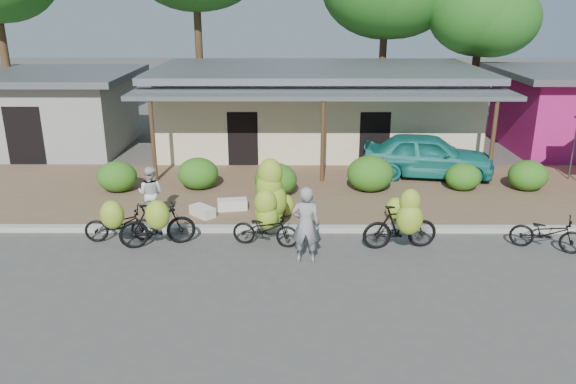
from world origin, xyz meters
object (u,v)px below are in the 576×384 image
bike_left (157,223)px  teal_van (428,155)px  bike_far_right (547,233)px  bike_center (268,209)px  sack_far (202,211)px  sack_near (232,204)px  vendor (306,225)px  tree_near_right (476,11)px  bike_far_left (118,223)px  bike_right (402,223)px  bystander (151,193)px

bike_left → teal_van: size_ratio=0.45×
bike_far_right → bike_center: bearing=107.3°
bike_far_right → sack_far: bike_far_right is taller
bike_center → sack_near: bike_center is taller
bike_far_right → sack_near: bearing=94.6°
bike_far_right → vendor: bearing=118.3°
tree_near_right → bike_far_right: (-2.03, -13.75, -4.97)m
bike_center → sack_far: (-1.91, 1.42, -0.61)m
bike_far_left → bike_right: bike_right is taller
bike_far_left → teal_van: bearing=-64.6°
bike_far_left → bike_left: (1.06, -0.28, 0.10)m
bike_far_left → teal_van: teal_van is taller
bike_right → sack_far: bearing=62.2°
bike_center → sack_near: bearing=41.8°
bike_right → vendor: vendor is taller
bike_right → sack_far: bike_right is taller
tree_near_right → bike_far_right: tree_near_right is taller
bike_center → tree_near_right: bearing=-22.3°
bike_right → bystander: bike_right is taller
bike_far_left → bike_far_right: (10.72, -0.39, -0.10)m
bike_far_left → vendor: bearing=-108.0°
bike_left → bike_right: bearing=-107.9°
sack_near → bike_far_right: bearing=-17.3°
sack_near → bike_left: bearing=-124.0°
bike_far_left → sack_far: size_ratio=2.42×
bike_center → bike_far_left: bearing=104.3°
bike_right → sack_far: 5.62m
tree_near_right → bike_right: 15.64m
vendor → teal_van: 7.78m
bike_left → sack_near: bike_left is taller
bike_left → bike_right: bike_right is taller
bike_far_left → sack_near: bike_far_left is taller
sack_far → vendor: (2.83, -2.64, 0.68)m
bike_left → sack_far: (0.83, 1.86, -0.39)m
vendor → sack_far: bearing=-40.0°
bike_left → bike_center: bearing=-97.0°
tree_near_right → bike_far_left: tree_near_right is taller
bike_left → bike_center: size_ratio=0.92×
bike_right → teal_van: size_ratio=0.44×
bike_left → bystander: bearing=1.7°
bike_right → bystander: size_ratio=1.28×
tree_near_right → bike_far_left: bearing=-133.7°
bike_center → bystander: 3.48m
sack_far → teal_van: size_ratio=0.17×
sack_near → sack_far: (-0.79, -0.54, -0.01)m
bike_right → teal_van: bearing=-25.0°
bike_far_right → vendor: 6.05m
bike_left → vendor: size_ratio=1.05×
bike_left → teal_van: teal_van is taller
bike_left → tree_near_right: bearing=-56.9°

